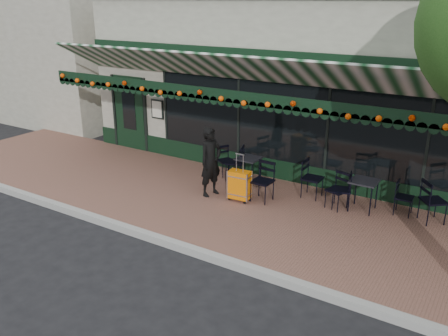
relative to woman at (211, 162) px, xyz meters
The scene contains 17 objects.
ground 2.50m from the woman, 72.37° to the right, with size 80.00×80.00×0.00m, color black.
sidewalk 1.15m from the woman, 15.48° to the right, with size 18.00×4.00×0.15m, color brown.
curb 2.54m from the woman, 72.96° to the right, with size 18.00×0.16×0.15m, color #9E9E99.
restaurant_building 5.83m from the woman, 82.96° to the left, with size 12.00×9.60×4.50m.
neighbor_building_left 13.68m from the woman, 154.73° to the left, with size 12.00×8.00×4.80m, color #B6B3A0.
woman is the anchor object (origin of this frame).
suitcase 0.87m from the woman, ahead, with size 0.51×0.31×1.11m.
cafe_table_a 3.43m from the woman, 17.56° to the left, with size 0.56×0.56×0.69m.
cafe_table_b 1.17m from the woman, 70.29° to the left, with size 0.55×0.55×0.67m.
chair_a_left 2.99m from the woman, 17.40° to the left, with size 0.42×0.42×0.83m, color black, non-canonical shape.
chair_a_right 4.28m from the woman, 17.34° to the left, with size 0.38×0.38×0.76m, color black, non-canonical shape.
chair_a_front 2.90m from the woman, 16.74° to the left, with size 0.41×0.41×0.82m, color black, non-canonical shape.
chair_a_extra 4.81m from the woman, 14.67° to the left, with size 0.46×0.46×0.92m, color black, non-canonical shape.
chair_b_left 1.21m from the woman, 91.99° to the left, with size 0.45×0.45×0.90m, color black, non-canonical shape.
chair_b_right 2.37m from the woman, 28.66° to the left, with size 0.45×0.45×0.90m, color black, non-canonical shape.
chair_b_front 1.27m from the woman, 15.23° to the left, with size 0.46×0.46×0.92m, color black, non-canonical shape.
chair_solo 1.41m from the woman, 107.11° to the left, with size 0.39×0.39×0.77m, color black, non-canonical shape.
Camera 1 is at (5.03, -6.36, 4.51)m, focal length 38.00 mm.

